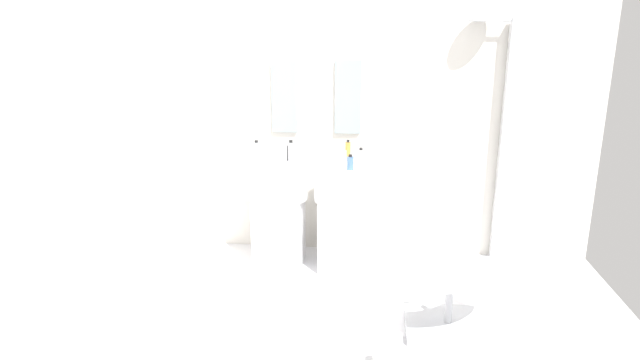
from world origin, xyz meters
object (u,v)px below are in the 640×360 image
Objects in this scene: pedestal_sink_right at (344,212)px; coffee_mug at (379,358)px; soap_bottle_clear at (257,152)px; pedestal_sink_left at (279,210)px; soap_bottle_white at (361,158)px; lounge_chair at (450,283)px; shower_column at (507,139)px; soap_bottle_black at (289,153)px; soap_bottle_blue at (350,163)px; soap_bottle_amber at (348,151)px; soap_bottle_grey at (291,151)px.

coffee_mug is at bearing -77.50° from pedestal_sink_right.
coffee_mug is 0.55× the size of soap_bottle_clear.
soap_bottle_white is at bearing 0.87° from pedestal_sink_left.
pedestal_sink_right is 1.22m from lounge_chair.
shower_column is 1.83m from soap_bottle_black.
pedestal_sink_right is 6.69× the size of soap_bottle_black.
soap_bottle_clear is 1.55× the size of soap_bottle_blue.
pedestal_sink_right is at bearing 113.67° from soap_bottle_blue.
coffee_mug is 1.69m from soap_bottle_white.
pedestal_sink_left is 5.21× the size of soap_bottle_clear.
lounge_chair is at bearing -50.64° from pedestal_sink_right.
soap_bottle_clear is (-0.73, 0.01, 0.49)m from pedestal_sink_right.
shower_column is 16.73× the size of soap_bottle_blue.
shower_column is 1.25m from soap_bottle_white.
lounge_chair is 1.88m from soap_bottle_clear.
pedestal_sink_right is 0.47m from soap_bottle_blue.
shower_column reaches higher than pedestal_sink_right.
soap_bottle_blue is at bearing -82.35° from soap_bottle_amber.
soap_bottle_white is (0.61, -0.11, 0.00)m from soap_bottle_black.
coffee_mug is (-1.03, -1.72, -1.02)m from shower_column.
soap_bottle_black reaches higher than soap_bottle_blue.
pedestal_sink_right is at bearing -166.91° from shower_column.
pedestal_sink_left is 1.00× the size of pedestal_sink_right.
soap_bottle_grey is (-0.77, 1.51, 0.91)m from coffee_mug.
soap_bottle_clear is (-1.50, 0.95, 0.63)m from lounge_chair.
shower_column is 1.36m from soap_bottle_blue.
soap_bottle_black is at bearing 139.58° from lounge_chair.
soap_bottle_blue is at bearing -119.69° from soap_bottle_white.
coffee_mug is (-0.46, -0.47, -0.29)m from lounge_chair.
pedestal_sink_left is at bearing -170.64° from shower_column.
coffee_mug is 0.57× the size of soap_bottle_amber.
soap_bottle_black is at bearing -176.89° from soap_bottle_amber.
soap_bottle_clear reaches higher than pedestal_sink_right.
shower_column is at bearing 8.24° from soap_bottle_clear.
pedestal_sink_right is 9.44× the size of coffee_mug.
soap_bottle_grey reaches higher than lounge_chair.
pedestal_sink_left is at bearing 180.00° from pedestal_sink_right.
shower_column reaches higher than soap_bottle_black.
pedestal_sink_right is 0.68m from soap_bottle_black.
soap_bottle_blue reaches higher than lounge_chair.
soap_bottle_clear reaches higher than soap_bottle_black.
pedestal_sink_right is at bearing -14.28° from soap_bottle_black.
soap_bottle_amber is 0.28m from soap_bottle_blue.
lounge_chair is 6.85× the size of soap_bottle_white.
shower_column is 1.81m from soap_bottle_grey.
shower_column reaches higher than pedestal_sink_left.
coffee_mug is 1.58m from soap_bottle_blue.
coffee_mug is (0.31, -1.41, -0.43)m from pedestal_sink_right.
pedestal_sink_right is at bearing -12.66° from soap_bottle_grey.
soap_bottle_black reaches higher than pedestal_sink_left.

